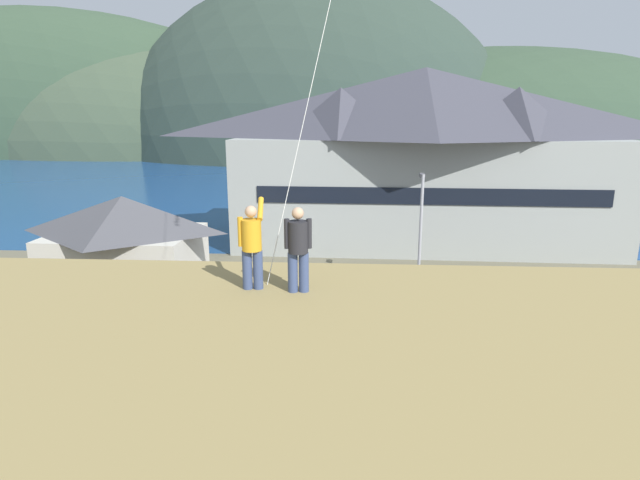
{
  "coord_description": "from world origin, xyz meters",
  "views": [
    {
      "loc": [
        1.13,
        -16.2,
        9.54
      ],
      "look_at": [
        -0.36,
        9.0,
        3.31
      ],
      "focal_mm": 28.77,
      "sensor_mm": 36.0,
      "label": 1
    }
  ],
  "objects_px": {
    "harbor_lodge": "(423,152)",
    "parking_light_pole": "(421,225)",
    "parked_car_mid_row_far": "(608,306)",
    "parked_car_front_row_silver": "(90,346)",
    "parked_car_mid_row_center": "(472,296)",
    "parked_car_lone_by_shed": "(339,297)",
    "person_kite_flyer": "(252,244)",
    "person_companion": "(298,247)",
    "storage_shed_near_lot": "(126,247)",
    "moored_boat_wharfside": "(311,197)",
    "wharf_dock": "(341,205)",
    "parked_car_front_row_end": "(252,362)"
  },
  "relations": [
    {
      "from": "storage_shed_near_lot",
      "to": "parked_car_lone_by_shed",
      "type": "distance_m",
      "value": 11.41
    },
    {
      "from": "parked_car_mid_row_far",
      "to": "person_companion",
      "type": "bearing_deg",
      "value": -135.04
    },
    {
      "from": "parked_car_mid_row_center",
      "to": "moored_boat_wharfside",
      "type": "bearing_deg",
      "value": 107.75
    },
    {
      "from": "parked_car_lone_by_shed",
      "to": "parked_car_mid_row_far",
      "type": "relative_size",
      "value": 0.97
    },
    {
      "from": "parked_car_mid_row_center",
      "to": "parked_car_mid_row_far",
      "type": "bearing_deg",
      "value": -8.89
    },
    {
      "from": "storage_shed_near_lot",
      "to": "parked_car_lone_by_shed",
      "type": "height_order",
      "value": "storage_shed_near_lot"
    },
    {
      "from": "wharf_dock",
      "to": "moored_boat_wharfside",
      "type": "distance_m",
      "value": 4.52
    },
    {
      "from": "parked_car_front_row_end",
      "to": "person_companion",
      "type": "height_order",
      "value": "person_companion"
    },
    {
      "from": "harbor_lodge",
      "to": "parking_light_pole",
      "type": "relative_size",
      "value": 4.49
    },
    {
      "from": "parked_car_mid_row_far",
      "to": "person_companion",
      "type": "relative_size",
      "value": 2.49
    },
    {
      "from": "parking_light_pole",
      "to": "person_companion",
      "type": "relative_size",
      "value": 3.69
    },
    {
      "from": "parked_car_lone_by_shed",
      "to": "person_kite_flyer",
      "type": "distance_m",
      "value": 14.39
    },
    {
      "from": "storage_shed_near_lot",
      "to": "parked_car_mid_row_center",
      "type": "xyz_separation_m",
      "value": [
        17.44,
        -1.47,
        -1.79
      ]
    },
    {
      "from": "parked_car_mid_row_far",
      "to": "person_companion",
      "type": "xyz_separation_m",
      "value": [
        -12.78,
        -12.77,
        5.9
      ]
    },
    {
      "from": "wharf_dock",
      "to": "parked_car_lone_by_shed",
      "type": "bearing_deg",
      "value": -89.02
    },
    {
      "from": "moored_boat_wharfside",
      "to": "parked_car_front_row_silver",
      "type": "relative_size",
      "value": 1.54
    },
    {
      "from": "parked_car_mid_row_center",
      "to": "person_companion",
      "type": "height_order",
      "value": "person_companion"
    },
    {
      "from": "parked_car_front_row_silver",
      "to": "parked_car_mid_row_center",
      "type": "xyz_separation_m",
      "value": [
        15.57,
        6.37,
        0.0
      ]
    },
    {
      "from": "parked_car_mid_row_far",
      "to": "parked_car_front_row_silver",
      "type": "height_order",
      "value": "same"
    },
    {
      "from": "parked_car_mid_row_far",
      "to": "parked_car_front_row_silver",
      "type": "relative_size",
      "value": 1.01
    },
    {
      "from": "harbor_lodge",
      "to": "parked_car_mid_row_far",
      "type": "distance_m",
      "value": 18.29
    },
    {
      "from": "parked_car_lone_by_shed",
      "to": "parked_car_mid_row_center",
      "type": "height_order",
      "value": "same"
    },
    {
      "from": "storage_shed_near_lot",
      "to": "parked_car_mid_row_far",
      "type": "xyz_separation_m",
      "value": [
        23.32,
        -2.39,
        -1.79
      ]
    },
    {
      "from": "parked_car_lone_by_shed",
      "to": "person_kite_flyer",
      "type": "height_order",
      "value": "person_kite_flyer"
    },
    {
      "from": "parked_car_lone_by_shed",
      "to": "person_kite_flyer",
      "type": "relative_size",
      "value": 2.27
    },
    {
      "from": "harbor_lodge",
      "to": "parked_car_front_row_silver",
      "type": "relative_size",
      "value": 6.67
    },
    {
      "from": "person_kite_flyer",
      "to": "person_companion",
      "type": "xyz_separation_m",
      "value": [
        0.96,
        -0.13,
        -0.02
      ]
    },
    {
      "from": "wharf_dock",
      "to": "storage_shed_near_lot",
      "type": "bearing_deg",
      "value": -111.13
    },
    {
      "from": "wharf_dock",
      "to": "parked_car_mid_row_center",
      "type": "bearing_deg",
      "value": -76.65
    },
    {
      "from": "moored_boat_wharfside",
      "to": "parked_car_mid_row_far",
      "type": "relative_size",
      "value": 1.54
    },
    {
      "from": "wharf_dock",
      "to": "moored_boat_wharfside",
      "type": "xyz_separation_m",
      "value": [
        -3.36,
        3.01,
        0.37
      ]
    },
    {
      "from": "harbor_lodge",
      "to": "person_kite_flyer",
      "type": "height_order",
      "value": "harbor_lodge"
    },
    {
      "from": "harbor_lodge",
      "to": "person_companion",
      "type": "relative_size",
      "value": 16.54
    },
    {
      "from": "storage_shed_near_lot",
      "to": "parked_car_front_row_end",
      "type": "distance_m",
      "value": 12.1
    },
    {
      "from": "parked_car_mid_row_far",
      "to": "moored_boat_wharfside",
      "type": "bearing_deg",
      "value": 116.13
    },
    {
      "from": "wharf_dock",
      "to": "parked_car_front_row_silver",
      "type": "distance_m",
      "value": 36.31
    },
    {
      "from": "parked_car_mid_row_far",
      "to": "parked_car_front_row_silver",
      "type": "bearing_deg",
      "value": -165.75
    },
    {
      "from": "moored_boat_wharfside",
      "to": "parked_car_mid_row_center",
      "type": "height_order",
      "value": "moored_boat_wharfside"
    },
    {
      "from": "moored_boat_wharfside",
      "to": "person_companion",
      "type": "bearing_deg",
      "value": -85.85
    },
    {
      "from": "storage_shed_near_lot",
      "to": "person_kite_flyer",
      "type": "height_order",
      "value": "person_kite_flyer"
    },
    {
      "from": "parked_car_mid_row_center",
      "to": "parking_light_pole",
      "type": "bearing_deg",
      "value": 123.41
    },
    {
      "from": "parked_car_lone_by_shed",
      "to": "parked_car_front_row_end",
      "type": "xyz_separation_m",
      "value": [
        -2.91,
        -6.74,
        0.0
      ]
    },
    {
      "from": "moored_boat_wharfside",
      "to": "parked_car_mid_row_center",
      "type": "bearing_deg",
      "value": -72.25
    },
    {
      "from": "harbor_lodge",
      "to": "parked_car_lone_by_shed",
      "type": "relative_size",
      "value": 6.83
    },
    {
      "from": "parking_light_pole",
      "to": "person_companion",
      "type": "distance_m",
      "value": 17.86
    },
    {
      "from": "harbor_lodge",
      "to": "parked_car_lone_by_shed",
      "type": "height_order",
      "value": "harbor_lodge"
    },
    {
      "from": "person_companion",
      "to": "parked_car_front_row_end",
      "type": "bearing_deg",
      "value": 110.11
    },
    {
      "from": "storage_shed_near_lot",
      "to": "parked_car_mid_row_center",
      "type": "distance_m",
      "value": 17.59
    },
    {
      "from": "parked_car_mid_row_far",
      "to": "parked_car_mid_row_center",
      "type": "distance_m",
      "value": 5.95
    },
    {
      "from": "parked_car_lone_by_shed",
      "to": "person_kite_flyer",
      "type": "xyz_separation_m",
      "value": [
        -1.51,
        -13.04,
        5.91
      ]
    }
  ]
}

